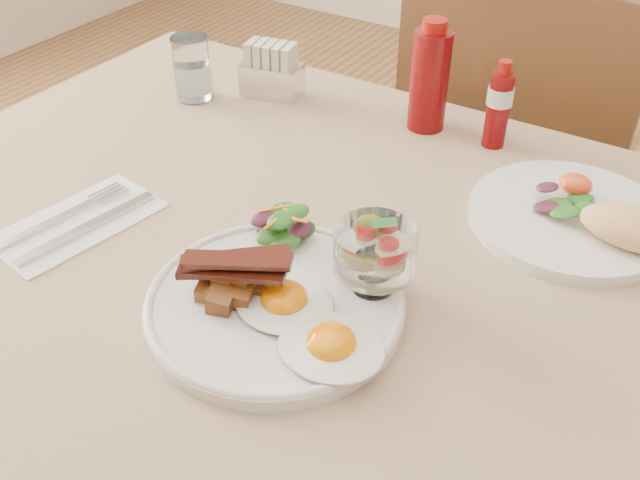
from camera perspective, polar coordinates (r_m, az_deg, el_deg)
table at (r=0.90m, az=2.14°, el=-5.83°), size 1.33×0.88×0.75m
chair_far at (r=1.49m, az=15.14°, el=5.32°), size 0.42×0.42×0.93m
main_plate at (r=0.77m, az=-3.64°, el=-5.23°), size 0.28×0.28×0.02m
fried_eggs at (r=0.73m, az=-1.06°, el=-6.58°), size 0.21×0.15×0.03m
bacon_potato_pile at (r=0.76m, az=-7.04°, el=-3.07°), size 0.13×0.09×0.06m
side_salad at (r=0.84m, az=-2.88°, el=1.06°), size 0.08×0.08×0.04m
fruit_cup at (r=0.75m, az=4.42°, el=-0.85°), size 0.09×0.09×0.09m
second_plate at (r=0.94m, az=20.44°, el=1.63°), size 0.27×0.25×0.06m
ketchup_bottle at (r=1.10m, az=8.77°, el=12.63°), size 0.07×0.07×0.17m
hot_sauce_bottle at (r=1.07m, az=14.10°, el=10.38°), size 0.04×0.04×0.13m
sugar_caddy at (r=1.21m, az=-3.89°, el=13.21°), size 0.11×0.07×0.09m
water_glass at (r=1.21m, az=-10.16°, el=13.11°), size 0.06×0.06×0.10m
napkin_cutlery at (r=0.95m, az=-18.81°, el=1.34°), size 0.15×0.22×0.01m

